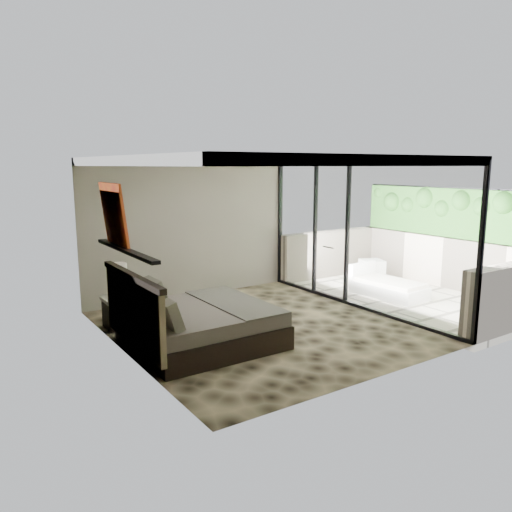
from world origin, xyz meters
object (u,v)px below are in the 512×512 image
lounger (387,287)px  nightstand (119,313)px  bed (195,323)px  table_lamp (118,276)px  ottoman (372,270)px

lounger → nightstand: bearing=164.8°
nightstand → lounger: size_ratio=0.31×
nightstand → bed: bearing=-79.9°
bed → nightstand: 1.61m
nightstand → table_lamp: bearing=-100.0°
bed → ottoman: size_ratio=4.33×
nightstand → ottoman: nightstand is taller
bed → lounger: bed is taller
nightstand → table_lamp: size_ratio=0.87×
nightstand → ottoman: size_ratio=1.01×
bed → nightstand: (-0.66, 1.46, -0.10)m
nightstand → lounger: (5.29, -1.06, -0.06)m
bed → lounger: bearing=4.9°
nightstand → lounger: bearing=-25.8°
table_lamp → lounger: 5.44m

